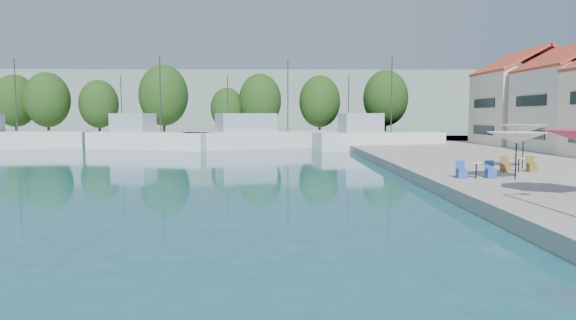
{
  "coord_description": "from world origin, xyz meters",
  "views": [
    {
      "loc": [
        -1.12,
        -0.82,
        3.6
      ],
      "look_at": [
        -0.64,
        26.0,
        1.25
      ],
      "focal_mm": 32.0,
      "sensor_mm": 36.0,
      "label": 1
    }
  ],
  "objects_px": {
    "trawler_04": "(376,139)",
    "umbrella_cream": "(524,129)",
    "trawler_02": "(147,139)",
    "trawler_03": "(267,138)",
    "umbrella_white": "(517,138)"
  },
  "relations": [
    {
      "from": "trawler_03",
      "to": "umbrella_cream",
      "type": "xyz_separation_m",
      "value": [
        15.05,
        -28.85,
        1.76
      ]
    },
    {
      "from": "trawler_03",
      "to": "umbrella_white",
      "type": "distance_m",
      "value": 36.09
    },
    {
      "from": "trawler_02",
      "to": "trawler_03",
      "type": "xyz_separation_m",
      "value": [
        12.76,
        2.34,
        -0.0
      ]
    },
    {
      "from": "trawler_02",
      "to": "umbrella_cream",
      "type": "bearing_deg",
      "value": -25.91
    },
    {
      "from": "umbrella_white",
      "to": "trawler_04",
      "type": "bearing_deg",
      "value": 91.51
    },
    {
      "from": "trawler_02",
      "to": "umbrella_cream",
      "type": "xyz_separation_m",
      "value": [
        27.81,
        -26.51,
        1.75
      ]
    },
    {
      "from": "trawler_04",
      "to": "umbrella_cream",
      "type": "relative_size",
      "value": 5.24
    },
    {
      "from": "trawler_02",
      "to": "trawler_03",
      "type": "relative_size",
      "value": 0.69
    },
    {
      "from": "umbrella_white",
      "to": "trawler_03",
      "type": "bearing_deg",
      "value": 109.97
    },
    {
      "from": "trawler_02",
      "to": "trawler_03",
      "type": "distance_m",
      "value": 12.97
    },
    {
      "from": "trawler_02",
      "to": "trawler_03",
      "type": "bearing_deg",
      "value": 28.11
    },
    {
      "from": "trawler_04",
      "to": "umbrella_cream",
      "type": "distance_m",
      "value": 25.55
    },
    {
      "from": "trawler_02",
      "to": "trawler_04",
      "type": "xyz_separation_m",
      "value": [
        24.28,
        -1.27,
        -0.0
      ]
    },
    {
      "from": "trawler_03",
      "to": "trawler_04",
      "type": "xyz_separation_m",
      "value": [
        11.52,
        -3.61,
        0.0
      ]
    },
    {
      "from": "trawler_04",
      "to": "umbrella_white",
      "type": "height_order",
      "value": "trawler_04"
    }
  ]
}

